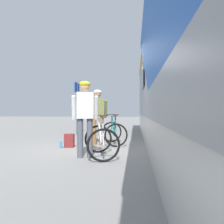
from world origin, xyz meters
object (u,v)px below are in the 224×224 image
Objects in this scene: bicycle_near_teal at (114,132)px; water_bottle_near_the_bikes at (119,145)px; cyclist_far_in_white at (85,112)px; train_car at (216,71)px; cyclist_near_in_olive at (98,112)px; backpack_on_platform at (69,141)px; bicycle_far_white at (101,140)px; platform_sign_post at (77,99)px; water_bottle_by_the_backpack at (61,145)px.

bicycle_near_teal is 5.12× the size of water_bottle_near_the_bikes.
water_bottle_near_the_bikes is at bearing 57.17° from cyclist_far_in_white.
cyclist_far_in_white reaches higher than bicycle_near_teal.
water_bottle_near_the_bikes is at bearing 157.79° from train_car.
cyclist_near_in_olive is 7.44× the size of water_bottle_near_the_bikes.
train_car is 68.84× the size of water_bottle_near_the_bikes.
backpack_on_platform is 1.69× the size of water_bottle_near_the_bikes.
bicycle_near_teal is at bearing 104.41° from water_bottle_near_the_bikes.
bicycle_far_white is 0.51× the size of platform_sign_post.
platform_sign_post reaches higher than water_bottle_near_the_bikes.
bicycle_far_white reaches higher than backpack_on_platform.
platform_sign_post is (-2.16, 3.35, 1.50)m from water_bottle_near_the_bikes.
backpack_on_platform is 1.49m from water_bottle_near_the_bikes.
platform_sign_post reaches higher than bicycle_near_teal.
platform_sign_post is at bearing 128.21° from bicycle_near_teal.
bicycle_far_white is at bearing -109.01° from water_bottle_near_the_bikes.
platform_sign_post reaches higher than bicycle_far_white.
train_car is at bearing -36.20° from bicycle_near_teal.
water_bottle_by_the_backpack is 0.08× the size of platform_sign_post.
train_car is 4.27m from backpack_on_platform.
platform_sign_post is (-1.93, 2.46, 1.22)m from bicycle_near_teal.
cyclist_far_in_white is 4.40× the size of backpack_on_platform.
backpack_on_platform is (-0.75, -0.58, -0.85)m from cyclist_near_in_olive.
cyclist_near_in_olive is at bearing -61.10° from platform_sign_post.
bicycle_far_white is (-2.59, -0.07, -1.56)m from train_car.
train_car reaches higher than cyclist_near_in_olive.
train_car is at bearing -13.40° from water_bottle_by_the_backpack.
cyclist_near_in_olive is 1.54m from water_bottle_by_the_backpack.
cyclist_near_in_olive is at bearing 91.33° from cyclist_far_in_white.
cyclist_far_in_white is 1.44× the size of bicycle_far_white.
water_bottle_by_the_backpack is at bearing 132.19° from cyclist_far_in_white.
bicycle_far_white is (0.35, 0.09, -0.65)m from cyclist_far_in_white.
backpack_on_platform is at bearing 134.29° from bicycle_far_white.
bicycle_near_teal is 0.99× the size of bicycle_far_white.
bicycle_near_teal is at bearing 86.69° from bicycle_far_white.
bicycle_far_white is at bearing 14.23° from cyclist_far_in_white.
water_bottle_by_the_backpack is at bearing -141.76° from cyclist_near_in_olive.
bicycle_near_teal is at bearing 24.42° from backpack_on_platform.
water_bottle_near_the_bikes is (0.23, -0.90, -0.28)m from bicycle_near_teal.
train_car is at bearing -29.42° from cyclist_near_in_olive.
backpack_on_platform is at bearing 40.01° from water_bottle_by_the_backpack.
cyclist_near_in_olive is 1.91m from bicycle_far_white.
bicycle_near_teal reaches higher than water_bottle_by_the_backpack.
water_bottle_near_the_bikes is at bearing -57.16° from platform_sign_post.
cyclist_near_in_olive is 8.74× the size of water_bottle_by_the_backpack.
train_car reaches higher than backpack_on_platform.
cyclist_far_in_white is 0.73× the size of platform_sign_post.
cyclist_near_in_olive reaches higher than water_bottle_near_the_bikes.
train_car is at bearing 1.45° from bicycle_far_white.
platform_sign_post is at bearing 118.90° from cyclist_near_in_olive.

